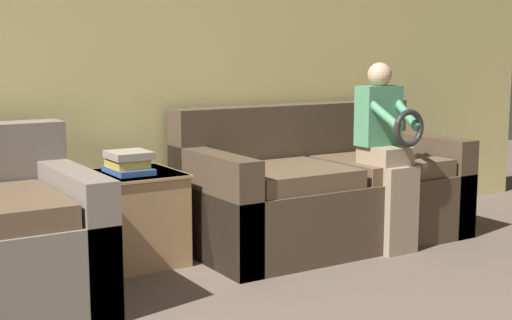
{
  "coord_description": "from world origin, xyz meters",
  "views": [
    {
      "loc": [
        -1.3,
        -0.84,
        1.23
      ],
      "look_at": [
        0.44,
        1.97,
        0.73
      ],
      "focal_mm": 50.0,
      "sensor_mm": 36.0,
      "label": 1
    }
  ],
  "objects_px": {
    "child_left_seated": "(388,148)",
    "side_shelf": "(128,217)",
    "couch_main": "(322,193)",
    "book_stack": "(128,163)"
  },
  "relations": [
    {
      "from": "couch_main",
      "to": "book_stack",
      "type": "relative_size",
      "value": 5.79
    },
    {
      "from": "child_left_seated",
      "to": "book_stack",
      "type": "distance_m",
      "value": 1.59
    },
    {
      "from": "couch_main",
      "to": "side_shelf",
      "type": "distance_m",
      "value": 1.29
    },
    {
      "from": "couch_main",
      "to": "book_stack",
      "type": "bearing_deg",
      "value": 171.77
    },
    {
      "from": "couch_main",
      "to": "child_left_seated",
      "type": "xyz_separation_m",
      "value": [
        0.22,
        -0.37,
        0.32
      ]
    },
    {
      "from": "couch_main",
      "to": "side_shelf",
      "type": "height_order",
      "value": "couch_main"
    },
    {
      "from": "child_left_seated",
      "to": "side_shelf",
      "type": "bearing_deg",
      "value": 159.69
    },
    {
      "from": "side_shelf",
      "to": "book_stack",
      "type": "distance_m",
      "value": 0.32
    },
    {
      "from": "child_left_seated",
      "to": "side_shelf",
      "type": "height_order",
      "value": "child_left_seated"
    },
    {
      "from": "couch_main",
      "to": "book_stack",
      "type": "xyz_separation_m",
      "value": [
        -1.26,
        0.18,
        0.28
      ]
    }
  ]
}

